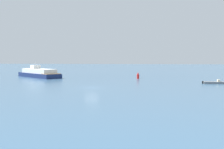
# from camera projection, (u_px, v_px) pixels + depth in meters

# --- Properties ---
(ground_plane) EXTENTS (400.00, 400.00, 0.00)m
(ground_plane) POSITION_uv_depth(u_px,v_px,m) (92.00, 88.00, 55.32)
(ground_plane) COLOR #3D607F
(small_motorboat) EXTENTS (6.09, 1.76, 0.97)m
(small_motorboat) POSITION_uv_depth(u_px,v_px,m) (216.00, 83.00, 63.74)
(small_motorboat) COLOR slate
(small_motorboat) RESTS_ON ground
(white_riverboat) EXTENTS (16.86, 15.59, 5.05)m
(white_riverboat) POSITION_uv_depth(u_px,v_px,m) (39.00, 73.00, 84.66)
(white_riverboat) COLOR navy
(white_riverboat) RESTS_ON ground
(channel_buoy_red) EXTENTS (0.70, 0.70, 1.90)m
(channel_buoy_red) POSITION_uv_depth(u_px,v_px,m) (138.00, 76.00, 78.76)
(channel_buoy_red) COLOR red
(channel_buoy_red) RESTS_ON ground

